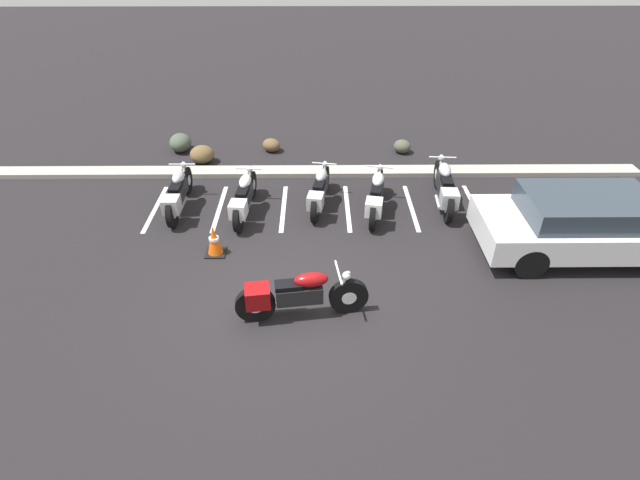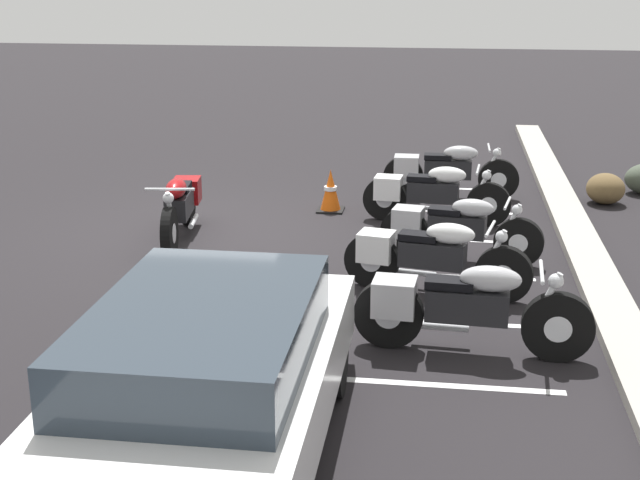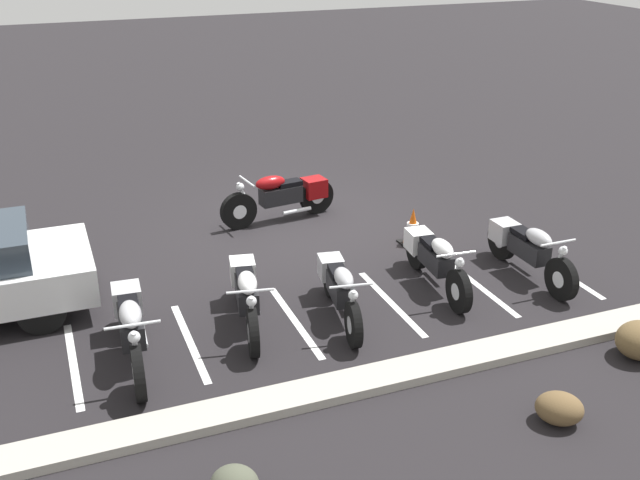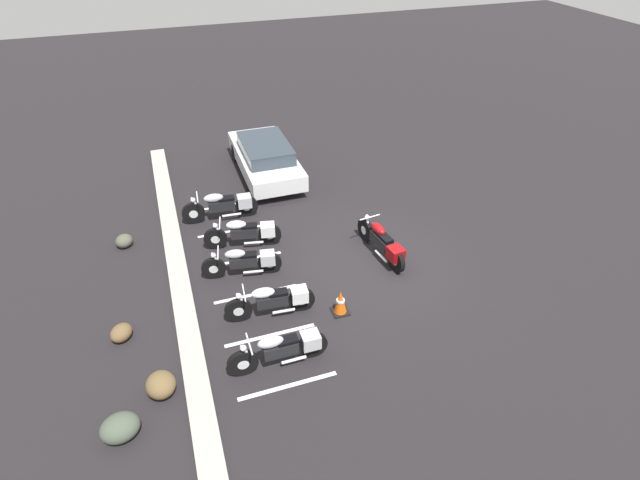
{
  "view_description": "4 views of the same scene",
  "coord_description": "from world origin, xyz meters",
  "px_view_note": "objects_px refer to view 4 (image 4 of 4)",
  "views": [
    {
      "loc": [
        0.58,
        -6.61,
        5.93
      ],
      "look_at": [
        0.65,
        1.12,
        0.64
      ],
      "focal_mm": 28.0,
      "sensor_mm": 36.0,
      "label": 1
    },
    {
      "loc": [
        11.6,
        3.27,
        3.6
      ],
      "look_at": [
        1.55,
        1.86,
        0.46
      ],
      "focal_mm": 50.0,
      "sensor_mm": 36.0,
      "label": 2
    },
    {
      "loc": [
        4.3,
        12.0,
        5.25
      ],
      "look_at": [
        0.34,
        1.85,
        0.45
      ],
      "focal_mm": 42.0,
      "sensor_mm": 36.0,
      "label": 3
    },
    {
      "loc": [
        -9.6,
        4.89,
        8.38
      ],
      "look_at": [
        0.25,
        1.54,
        0.95
      ],
      "focal_mm": 28.0,
      "sensor_mm": 36.0,
      "label": 4
    }
  ],
  "objects_px": {
    "parked_bike_1": "(275,300)",
    "landscape_rock_1": "(120,428)",
    "parked_bike_0": "(283,348)",
    "parked_bike_4": "(224,205)",
    "traffic_cone": "(340,302)",
    "parked_bike_2": "(246,261)",
    "landscape_rock_0": "(124,241)",
    "landscape_rock_2": "(121,333)",
    "parked_bike_3": "(246,232)",
    "motorcycle_maroon_featured": "(383,243)",
    "landscape_rock_3": "(161,385)",
    "car_white": "(265,157)"
  },
  "relations": [
    {
      "from": "parked_bike_4",
      "to": "traffic_cone",
      "type": "relative_size",
      "value": 3.53
    },
    {
      "from": "parked_bike_3",
      "to": "parked_bike_4",
      "type": "height_order",
      "value": "parked_bike_4"
    },
    {
      "from": "parked_bike_1",
      "to": "landscape_rock_2",
      "type": "xyz_separation_m",
      "value": [
        0.35,
        3.48,
        -0.27
      ]
    },
    {
      "from": "parked_bike_0",
      "to": "parked_bike_1",
      "type": "distance_m",
      "value": 1.53
    },
    {
      "from": "landscape_rock_2",
      "to": "parked_bike_3",
      "type": "bearing_deg",
      "value": -52.76
    },
    {
      "from": "parked_bike_3",
      "to": "car_white",
      "type": "height_order",
      "value": "car_white"
    },
    {
      "from": "parked_bike_1",
      "to": "parked_bike_3",
      "type": "relative_size",
      "value": 1.0
    },
    {
      "from": "motorcycle_maroon_featured",
      "to": "landscape_rock_3",
      "type": "xyz_separation_m",
      "value": [
        -2.72,
        6.09,
        -0.23
      ]
    },
    {
      "from": "parked_bike_4",
      "to": "traffic_cone",
      "type": "distance_m",
      "value": 5.35
    },
    {
      "from": "car_white",
      "to": "landscape_rock_3",
      "type": "bearing_deg",
      "value": 153.28
    },
    {
      "from": "parked_bike_3",
      "to": "landscape_rock_1",
      "type": "distance_m",
      "value": 6.24
    },
    {
      "from": "parked_bike_1",
      "to": "traffic_cone",
      "type": "relative_size",
      "value": 3.3
    },
    {
      "from": "parked_bike_0",
      "to": "traffic_cone",
      "type": "xyz_separation_m",
      "value": [
        1.09,
        -1.7,
        -0.15
      ]
    },
    {
      "from": "parked_bike_4",
      "to": "parked_bike_2",
      "type": "bearing_deg",
      "value": 95.15
    },
    {
      "from": "parked_bike_2",
      "to": "parked_bike_3",
      "type": "distance_m",
      "value": 1.3
    },
    {
      "from": "parked_bike_1",
      "to": "car_white",
      "type": "relative_size",
      "value": 0.5
    },
    {
      "from": "landscape_rock_3",
      "to": "parked_bike_0",
      "type": "bearing_deg",
      "value": -91.13
    },
    {
      "from": "motorcycle_maroon_featured",
      "to": "landscape_rock_1",
      "type": "xyz_separation_m",
      "value": [
        -3.48,
        6.87,
        -0.22
      ]
    },
    {
      "from": "car_white",
      "to": "landscape_rock_1",
      "type": "relative_size",
      "value": 5.93
    },
    {
      "from": "motorcycle_maroon_featured",
      "to": "landscape_rock_1",
      "type": "relative_size",
      "value": 3.11
    },
    {
      "from": "parked_bike_0",
      "to": "landscape_rock_2",
      "type": "distance_m",
      "value": 3.78
    },
    {
      "from": "parked_bike_2",
      "to": "car_white",
      "type": "bearing_deg",
      "value": -99.3
    },
    {
      "from": "car_white",
      "to": "landscape_rock_2",
      "type": "relative_size",
      "value": 8.06
    },
    {
      "from": "parked_bike_1",
      "to": "landscape_rock_0",
      "type": "distance_m",
      "value": 5.26
    },
    {
      "from": "landscape_rock_0",
      "to": "parked_bike_1",
      "type": "bearing_deg",
      "value": -140.36
    },
    {
      "from": "parked_bike_4",
      "to": "traffic_cone",
      "type": "bearing_deg",
      "value": 114.64
    },
    {
      "from": "parked_bike_1",
      "to": "landscape_rock_0",
      "type": "xyz_separation_m",
      "value": [
        4.04,
        3.35,
        -0.26
      ]
    },
    {
      "from": "parked_bike_0",
      "to": "landscape_rock_0",
      "type": "distance_m",
      "value": 6.39
    },
    {
      "from": "car_white",
      "to": "landscape_rock_1",
      "type": "distance_m",
      "value": 10.47
    },
    {
      "from": "parked_bike_4",
      "to": "landscape_rock_3",
      "type": "xyz_separation_m",
      "value": [
        -6.04,
        2.34,
        -0.24
      ]
    },
    {
      "from": "landscape_rock_3",
      "to": "landscape_rock_2",
      "type": "bearing_deg",
      "value": 22.18
    },
    {
      "from": "landscape_rock_0",
      "to": "landscape_rock_3",
      "type": "relative_size",
      "value": 0.75
    },
    {
      "from": "parked_bike_3",
      "to": "parked_bike_4",
      "type": "distance_m",
      "value": 1.65
    },
    {
      "from": "landscape_rock_2",
      "to": "parked_bike_1",
      "type": "bearing_deg",
      "value": -95.71
    },
    {
      "from": "parked_bike_2",
      "to": "landscape_rock_0",
      "type": "height_order",
      "value": "parked_bike_2"
    },
    {
      "from": "motorcycle_maroon_featured",
      "to": "landscape_rock_1",
      "type": "bearing_deg",
      "value": 109.4
    },
    {
      "from": "parked_bike_2",
      "to": "traffic_cone",
      "type": "xyz_separation_m",
      "value": [
        -2.12,
        -1.83,
        -0.13
      ]
    },
    {
      "from": "motorcycle_maroon_featured",
      "to": "parked_bike_1",
      "type": "relative_size",
      "value": 1.05
    },
    {
      "from": "parked_bike_3",
      "to": "landscape_rock_1",
      "type": "xyz_separation_m",
      "value": [
        -5.18,
        3.47,
        -0.2
      ]
    },
    {
      "from": "parked_bike_0",
      "to": "parked_bike_2",
      "type": "distance_m",
      "value": 3.21
    },
    {
      "from": "landscape_rock_2",
      "to": "traffic_cone",
      "type": "relative_size",
      "value": 0.82
    },
    {
      "from": "parked_bike_4",
      "to": "car_white",
      "type": "distance_m",
      "value": 3.05
    },
    {
      "from": "car_white",
      "to": "landscape_rock_3",
      "type": "distance_m",
      "value": 9.43
    },
    {
      "from": "parked_bike_4",
      "to": "motorcycle_maroon_featured",
      "type": "bearing_deg",
      "value": 142.43
    },
    {
      "from": "parked_bike_4",
      "to": "landscape_rock_2",
      "type": "relative_size",
      "value": 4.29
    },
    {
      "from": "landscape_rock_2",
      "to": "traffic_cone",
      "type": "xyz_separation_m",
      "value": [
        -0.78,
        -4.97,
        0.12
      ]
    },
    {
      "from": "motorcycle_maroon_featured",
      "to": "landscape_rock_2",
      "type": "xyz_separation_m",
      "value": [
        -0.91,
        6.83,
        -0.29
      ]
    },
    {
      "from": "parked_bike_1",
      "to": "landscape_rock_1",
      "type": "relative_size",
      "value": 2.96
    },
    {
      "from": "parked_bike_3",
      "to": "landscape_rock_1",
      "type": "height_order",
      "value": "parked_bike_3"
    },
    {
      "from": "landscape_rock_1",
      "to": "car_white",
      "type": "bearing_deg",
      "value": -28.62
    }
  ]
}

